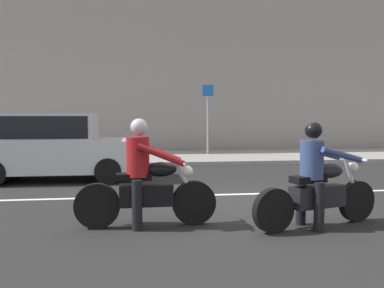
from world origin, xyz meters
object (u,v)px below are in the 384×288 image
(motorcycle_with_rider_denim_blue, at_px, (317,184))
(street_sign_post, at_px, (208,112))
(motorcycle_with_rider_crimson, at_px, (145,183))
(parked_sedan_silver, at_px, (54,146))

(motorcycle_with_rider_denim_blue, distance_m, street_sign_post, 10.30)
(motorcycle_with_rider_crimson, distance_m, parked_sedan_silver, 5.21)
(parked_sedan_silver, bearing_deg, street_sign_post, 46.56)
(motorcycle_with_rider_denim_blue, height_order, parked_sedan_silver, parked_sedan_silver)
(motorcycle_with_rider_denim_blue, distance_m, motorcycle_with_rider_crimson, 2.56)
(motorcycle_with_rider_crimson, relative_size, street_sign_post, 0.76)
(motorcycle_with_rider_denim_blue, distance_m, parked_sedan_silver, 6.96)
(motorcycle_with_rider_crimson, bearing_deg, motorcycle_with_rider_denim_blue, -8.24)
(parked_sedan_silver, height_order, street_sign_post, street_sign_post)
(motorcycle_with_rider_crimson, distance_m, street_sign_post, 10.28)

